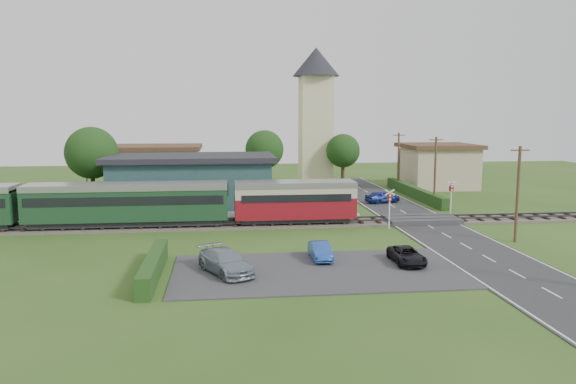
{
  "coord_description": "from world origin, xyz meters",
  "views": [
    {
      "loc": [
        -6.9,
        -43.92,
        9.32
      ],
      "look_at": [
        -1.36,
        4.0,
        2.54
      ],
      "focal_mm": 35.0,
      "sensor_mm": 36.0,
      "label": 1
    }
  ],
  "objects": [
    {
      "name": "tree_a",
      "position": [
        -20.0,
        14.0,
        5.38
      ],
      "size": [
        5.2,
        5.2,
        8.0
      ],
      "color": "#332316",
      "rests_on": "ground"
    },
    {
      "name": "utility_pole_b",
      "position": [
        14.2,
        -6.0,
        3.63
      ],
      "size": [
        1.4,
        0.22,
        7.0
      ],
      "color": "#473321",
      "rests_on": "ground"
    },
    {
      "name": "train",
      "position": [
        -17.81,
        2.0,
        2.18
      ],
      "size": [
        43.2,
        2.9,
        3.4
      ],
      "color": "#232328",
      "rests_on": "ground"
    },
    {
      "name": "ground",
      "position": [
        0.0,
        0.0,
        0.0
      ],
      "size": [
        120.0,
        120.0,
        0.0
      ],
      "primitive_type": "plane",
      "color": "#2D4C19"
    },
    {
      "name": "streetlamp_east",
      "position": [
        16.0,
        27.0,
        3.04
      ],
      "size": [
        0.3,
        0.3,
        5.15
      ],
      "color": "#3F3F47",
      "rests_on": "ground"
    },
    {
      "name": "house_west",
      "position": [
        -15.0,
        25.0,
        2.79
      ],
      "size": [
        10.8,
        8.8,
        5.5
      ],
      "color": "tan",
      "rests_on": "ground"
    },
    {
      "name": "car_park_dark",
      "position": [
        4.32,
        -11.11,
        0.59
      ],
      "size": [
        1.71,
        3.67,
        1.02
      ],
      "primitive_type": "imported",
      "rotation": [
        0.0,
        0.0,
        0.01
      ],
      "color": "black",
      "rests_on": "car_park"
    },
    {
      "name": "utility_pole_d",
      "position": [
        14.2,
        22.0,
        3.63
      ],
      "size": [
        1.4,
        0.22,
        7.0
      ],
      "color": "#473321",
      "rests_on": "ground"
    },
    {
      "name": "railway_track",
      "position": [
        0.0,
        2.0,
        0.11
      ],
      "size": [
        76.0,
        3.2,
        0.49
      ],
      "color": "#4C443D",
      "rests_on": "ground"
    },
    {
      "name": "house_east",
      "position": [
        20.0,
        24.0,
        2.8
      ],
      "size": [
        8.8,
        8.8,
        5.5
      ],
      "color": "tan",
      "rests_on": "ground"
    },
    {
      "name": "church_tower",
      "position": [
        5.0,
        28.0,
        10.23
      ],
      "size": [
        6.0,
        6.0,
        17.6
      ],
      "color": "beige",
      "rests_on": "ground"
    },
    {
      "name": "platform",
      "position": [
        -10.0,
        5.2,
        0.23
      ],
      "size": [
        30.0,
        3.0,
        0.45
      ],
      "primitive_type": "cube",
      "color": "gray",
      "rests_on": "ground"
    },
    {
      "name": "hedge_roadside",
      "position": [
        14.2,
        16.0,
        0.6
      ],
      "size": [
        0.8,
        18.0,
        1.2
      ],
      "primitive_type": "cube",
      "color": "#193814",
      "rests_on": "ground"
    },
    {
      "name": "utility_pole_c",
      "position": [
        14.2,
        10.0,
        3.63
      ],
      "size": [
        1.4,
        0.22,
        7.0
      ],
      "color": "#473321",
      "rests_on": "ground"
    },
    {
      "name": "hedge_carpark",
      "position": [
        -11.0,
        -12.0,
        0.6
      ],
      "size": [
        0.8,
        9.0,
        1.2
      ],
      "primitive_type": "cube",
      "color": "#193814",
      "rests_on": "ground"
    },
    {
      "name": "crossing_deck",
      "position": [
        10.0,
        2.0,
        0.23
      ],
      "size": [
        6.2,
        3.4,
        0.45
      ],
      "primitive_type": "cube",
      "color": "#333335",
      "rests_on": "ground"
    },
    {
      "name": "car_on_road",
      "position": [
        9.56,
        12.48,
        0.68
      ],
      "size": [
        3.97,
        2.5,
        1.26
      ],
      "primitive_type": "imported",
      "rotation": [
        0.0,
        0.0,
        1.87
      ],
      "color": "navy",
      "rests_on": "road"
    },
    {
      "name": "station_building",
      "position": [
        -10.0,
        10.99,
        2.69
      ],
      "size": [
        16.0,
        9.0,
        5.3
      ],
      "color": "#204846",
      "rests_on": "ground"
    },
    {
      "name": "crossing_signal_far",
      "position": [
        13.6,
        4.39,
        2.14
      ],
      "size": [
        0.84,
        0.28,
        3.28
      ],
      "color": "silver",
      "rests_on": "ground"
    },
    {
      "name": "car_park_silver",
      "position": [
        -6.87,
        -11.97,
        0.76
      ],
      "size": [
        3.79,
        5.07,
        1.37
      ],
      "primitive_type": "imported",
      "rotation": [
        0.0,
        0.0,
        0.45
      ],
      "color": "gray",
      "rests_on": "car_park"
    },
    {
      "name": "equipment_hut",
      "position": [
        -18.0,
        5.2,
        1.75
      ],
      "size": [
        2.3,
        2.3,
        2.55
      ],
      "color": "beige",
      "rests_on": "platform"
    },
    {
      "name": "pedestrian_near",
      "position": [
        -1.27,
        5.05,
        1.27
      ],
      "size": [
        0.66,
        0.49,
        1.65
      ],
      "primitive_type": "imported",
      "rotation": [
        0.0,
        0.0,
        2.96
      ],
      "color": "gray",
      "rests_on": "platform"
    },
    {
      "name": "tree_b",
      "position": [
        -2.0,
        23.0,
        5.02
      ],
      "size": [
        4.6,
        4.6,
        7.34
      ],
      "color": "#332316",
      "rests_on": "ground"
    },
    {
      "name": "car_park",
      "position": [
        -1.5,
        -12.0,
        0.04
      ],
      "size": [
        17.0,
        9.0,
        0.08
      ],
      "primitive_type": "cube",
      "color": "#333335",
      "rests_on": "ground"
    },
    {
      "name": "crossing_signal_near",
      "position": [
        6.4,
        -0.41,
        2.14
      ],
      "size": [
        0.84,
        0.28,
        3.28
      ],
      "color": "silver",
      "rests_on": "ground"
    },
    {
      "name": "tree_c",
      "position": [
        8.0,
        25.0,
        4.65
      ],
      "size": [
        4.2,
        4.2,
        6.78
      ],
      "color": "#332316",
      "rests_on": "ground"
    },
    {
      "name": "streetlamp_west",
      "position": [
        -22.0,
        20.0,
        3.04
      ],
      "size": [
        0.3,
        0.3,
        5.15
      ],
      "color": "#3F3F47",
      "rests_on": "ground"
    },
    {
      "name": "road",
      "position": [
        10.0,
        0.0,
        0.03
      ],
      "size": [
        6.0,
        70.0,
        0.05
      ],
      "primitive_type": "cube",
      "color": "#28282B",
      "rests_on": "ground"
    },
    {
      "name": "hedge_station",
      "position": [
        -10.0,
        15.5,
        0.65
      ],
      "size": [
        22.0,
        0.8,
        1.3
      ],
      "primitive_type": "cube",
      "color": "#193814",
      "rests_on": "ground"
    },
    {
      "name": "car_park_blue",
      "position": [
        -0.85,
        -9.5,
        0.63
      ],
      "size": [
        1.18,
        3.32,
        1.09
      ],
      "primitive_type": "imported",
      "rotation": [
        0.0,
        0.0,
        0.01
      ],
      "color": "#254BAA",
      "rests_on": "car_park"
    },
    {
      "name": "pedestrian_far",
      "position": [
        -14.44,
        5.61,
        1.4
      ],
      "size": [
        0.84,
        1.01,
        1.89
      ],
      "primitive_type": "imported",
      "rotation": [
        0.0,
        0.0,
        1.43
      ],
      "color": "gray",
      "rests_on": "platform"
    }
  ]
}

